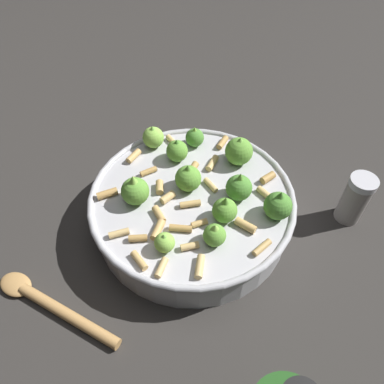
% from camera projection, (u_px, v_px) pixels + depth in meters
% --- Properties ---
extents(ground_plane, '(2.40, 2.40, 0.00)m').
position_uv_depth(ground_plane, '(192.00, 220.00, 0.63)').
color(ground_plane, '#2D2B28').
extents(cooking_pan, '(0.33, 0.33, 0.12)m').
position_uv_depth(cooking_pan, '(193.00, 204.00, 0.60)').
color(cooking_pan, '#B7B7BC').
rests_on(cooking_pan, ground).
extents(pepper_shaker, '(0.04, 0.04, 0.09)m').
position_uv_depth(pepper_shaker, '(355.00, 199.00, 0.60)').
color(pepper_shaker, gray).
rests_on(pepper_shaker, ground).
extents(wooden_spoon, '(0.10, 0.21, 0.02)m').
position_uv_depth(wooden_spoon, '(50.00, 304.00, 0.52)').
color(wooden_spoon, '#B2844C').
rests_on(wooden_spoon, ground).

